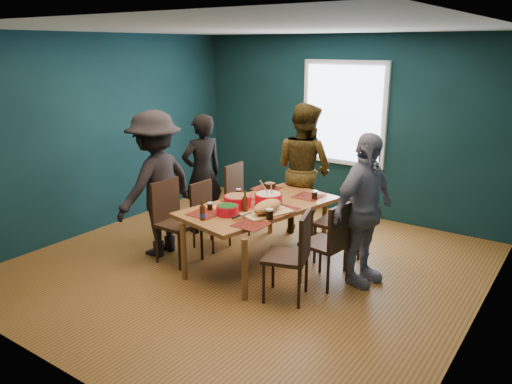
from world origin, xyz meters
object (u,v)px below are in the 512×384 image
chair_right_far (346,216)px  cutting_board (267,208)px  chair_left_mid (207,210)px  bowl_herbs (228,210)px  person_back (304,169)px  chair_right_near (295,250)px  person_far_left (202,174)px  bowl_dumpling (268,199)px  dining_table (259,210)px  chair_left_far (240,192)px  person_near_left (156,184)px  chair_right_mid (332,238)px  bowl_salad (237,201)px  person_right (364,210)px  chair_left_near (172,215)px

chair_right_far → cutting_board: (-0.61, -0.77, 0.20)m
chair_left_mid → bowl_herbs: 0.97m
person_back → chair_right_far: bearing=157.5°
chair_right_near → person_far_left: 2.31m
chair_right_near → bowl_dumpling: (-0.74, 0.64, 0.25)m
dining_table → chair_left_far: bearing=149.7°
bowl_herbs → dining_table: bearing=80.0°
chair_right_near → person_back: 2.02m
person_near_left → bowl_dumpling: size_ratio=5.48×
chair_left_far → chair_right_mid: 2.06m
dining_table → chair_left_far: (-0.88, 0.79, -0.11)m
bowl_herbs → chair_left_mid: bearing=145.2°
chair_left_far → chair_left_mid: size_ratio=1.10×
chair_left_mid → bowl_salad: (0.67, -0.23, 0.30)m
chair_right_far → person_near_left: 2.33m
person_right → chair_left_near: bearing=121.2°
bowl_salad → chair_left_near: bearing=-154.9°
chair_left_near → person_right: bearing=19.9°
cutting_board → chair_right_far: bearing=71.1°
dining_table → bowl_dumpling: size_ratio=6.29×
chair_right_near → cutting_board: bearing=131.2°
chair_left_mid → person_far_left: size_ratio=0.51×
chair_left_far → chair_right_far: chair_right_far is taller
chair_left_far → person_back: size_ratio=0.52×
chair_left_near → bowl_salad: bearing=26.0°
dining_table → bowl_dumpling: bearing=51.6°
chair_left_mid → chair_right_mid: bearing=-0.6°
chair_left_mid → person_far_left: person_far_left is taller
chair_right_near → bowl_dumpling: bowl_dumpling is taller
chair_left_far → chair_right_far: 1.76m
bowl_herbs → chair_right_near: bearing=-4.5°
chair_right_far → person_back: 1.20m
chair_left_near → chair_right_far: 2.07m
dining_table → bowl_salad: bowl_salad is taller
chair_right_mid → person_right: bearing=57.1°
person_back → person_near_left: bearing=68.6°
chair_right_far → bowl_dumpling: bowl_dumpling is taller
chair_left_mid → bowl_herbs: bearing=-32.2°
person_back → chair_left_mid: bearing=69.2°
chair_left_near → chair_right_mid: bearing=14.9°
person_near_left → bowl_salad: (1.03, 0.29, -0.10)m
person_right → cutting_board: 1.05m
person_near_left → cutting_board: size_ratio=2.45×
cutting_board → chair_left_mid: bearing=-174.0°
chair_left_far → bowl_dumpling: (0.96, -0.72, 0.25)m
chair_left_mid → bowl_dumpling: 0.98m
chair_left_mid → person_right: bearing=7.0°
chair_left_near → chair_right_near: bearing=0.0°
chair_left_near → bowl_herbs: bearing=4.1°
chair_left_mid → cutting_board: bearing=-10.8°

